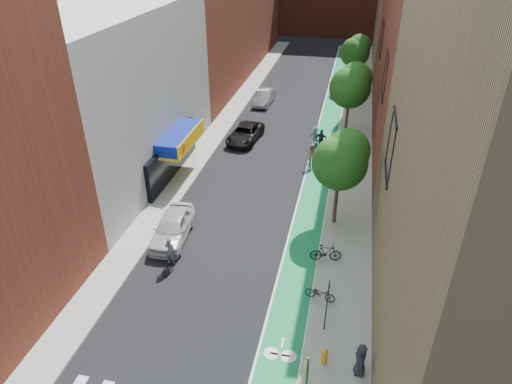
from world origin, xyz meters
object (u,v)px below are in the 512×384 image
Objects in this scene: cyclist_lead at (170,259)px; parked_car_black at (245,134)px; parked_car_white at (172,227)px; pedestrian at (361,360)px; fire_hydrant at (324,356)px; parked_car_silver at (264,97)px; cyclist_lane_far at (315,139)px; cyclist_lane_mid at (321,144)px; cyclist_lane_near at (310,158)px.

parked_car_black is at bearing -84.55° from cyclist_lead.
parked_car_white is at bearing -87.85° from parked_car_black.
pedestrian is 1.97× the size of fire_hydrant.
parked_car_silver is 11.95m from cyclist_lane_far.
cyclist_lane_mid is 1.32× the size of pedestrian.
cyclist_lane_far reaches higher than fire_hydrant.
cyclist_lane_mid reaches higher than parked_car_silver.
fire_hydrant is at bearing 111.36° from cyclist_lane_far.
parked_car_black is 1.10× the size of parked_car_silver.
pedestrian is (11.35, -7.57, 0.14)m from parked_car_white.
cyclist_lane_near reaches higher than pedestrian.
cyclist_lane_far is (6.20, -0.18, 0.19)m from parked_car_black.
parked_car_silver is at bearing 83.16° from parked_car_white.
cyclist_lead reaches higher than fire_hydrant.
cyclist_lane_far reaches higher than parked_car_silver.
parked_car_silver is at bearing 97.16° from parked_car_black.
cyclist_lane_near reaches higher than parked_car_white.
parked_car_black is at bearing 111.79° from fire_hydrant.
pedestrian is 1.56m from fire_hydrant.
cyclist_lead is 18.62m from cyclist_lane_far.
pedestrian reaches higher than parked_car_black.
cyclist_lane_far is at bearing -99.22° from cyclist_lane_near.
parked_car_silver reaches higher than fire_hydrant.
pedestrian is (4.26, -22.43, 0.07)m from cyclist_lane_far.
cyclist_lead is at bearing 72.06° from cyclist_lane_mid.
cyclist_lane_near is at bearing -62.43° from parked_car_silver.
parked_car_black is 6.09× the size of fire_hydrant.
cyclist_lead is 1.23× the size of pedestrian.
cyclist_lane_far is (7.10, 14.86, 0.07)m from parked_car_white.
parked_car_black is 7.30m from cyclist_lane_near.
cyclist_lane_far is (-0.56, 0.94, 0.04)m from cyclist_lane_mid.
parked_car_black is 3.09× the size of pedestrian.
parked_car_black is at bearing -86.11° from parked_car_silver.
cyclist_lane_far is at bearing -104.00° from cyclist_lead.
parked_car_silver is 2.29× the size of cyclist_lead.
cyclist_lead is at bearing -84.35° from parked_car_black.
parked_car_silver is 27.61m from cyclist_lead.
cyclist_lane_near is 1.01× the size of cyclist_lane_far.
cyclist_lead is 15.21m from cyclist_lane_near.
cyclist_lane_mid is at bearing -55.05° from parked_car_silver.
cyclist_lane_mid is (7.04, -10.98, 0.10)m from parked_car_silver.
cyclist_lane_mid is (0.56, 2.73, 0.01)m from cyclist_lane_near.
parked_car_white is 2.40× the size of cyclist_lead.
cyclist_lane_near is at bearing -108.58° from cyclist_lead.
parked_car_white is 2.96× the size of pedestrian.
cyclist_lane_mid reaches higher than fire_hydrant.
parked_car_black is 24.92m from pedestrian.
pedestrian is at bearing -7.68° from fire_hydrant.
parked_car_silver is 13.04m from cyclist_lane_mid.
fire_hydrant is (2.76, -22.23, -0.30)m from cyclist_lane_far.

